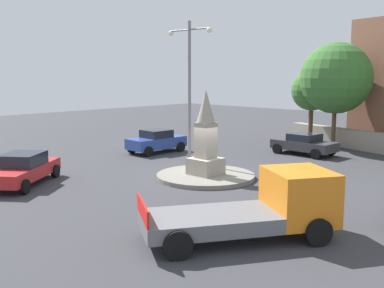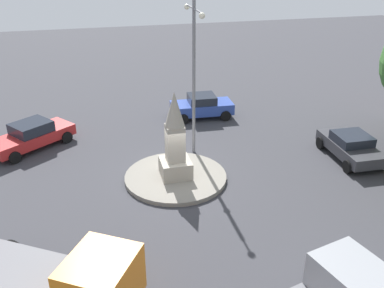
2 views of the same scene
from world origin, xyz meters
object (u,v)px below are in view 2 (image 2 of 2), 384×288
(car_red_far_side, at_px, (32,135))
(truck_orange_parked_right, at_px, (66,280))
(streetlamp, at_px, (194,65))
(car_dark_grey_near_island, at_px, (351,146))
(monument, at_px, (175,142))
(car_blue_approaching, at_px, (202,106))

(car_red_far_side, bearing_deg, truck_orange_parked_right, -170.36)
(streetlamp, distance_m, car_dark_grey_near_island, 8.95)
(streetlamp, distance_m, truck_orange_parked_right, 11.80)
(truck_orange_parked_right, bearing_deg, car_red_far_side, 9.64)
(monument, height_order, truck_orange_parked_right, monument)
(streetlamp, height_order, truck_orange_parked_right, streetlamp)
(streetlamp, xyz_separation_m, car_blue_approaching, (4.60, -1.68, -3.93))
(streetlamp, xyz_separation_m, car_dark_grey_near_island, (-2.64, -7.57, -3.98))
(car_red_far_side, height_order, car_dark_grey_near_island, car_red_far_side)
(car_red_far_side, relative_size, car_blue_approaching, 1.19)
(car_blue_approaching, bearing_deg, streetlamp, 159.99)
(car_dark_grey_near_island, bearing_deg, streetlamp, 70.75)
(truck_orange_parked_right, bearing_deg, car_blue_approaching, -29.82)
(car_red_far_side, height_order, truck_orange_parked_right, truck_orange_parked_right)
(car_red_far_side, relative_size, truck_orange_parked_right, 0.75)
(car_blue_approaching, bearing_deg, monument, 155.98)
(car_blue_approaching, distance_m, car_dark_grey_near_island, 9.34)
(car_dark_grey_near_island, distance_m, truck_orange_parked_right, 15.35)
(car_dark_grey_near_island, bearing_deg, car_blue_approaching, 39.12)
(car_red_far_side, height_order, car_blue_approaching, car_blue_approaching)
(car_blue_approaching, height_order, truck_orange_parked_right, truck_orange_parked_right)
(monument, distance_m, car_blue_approaching, 7.93)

